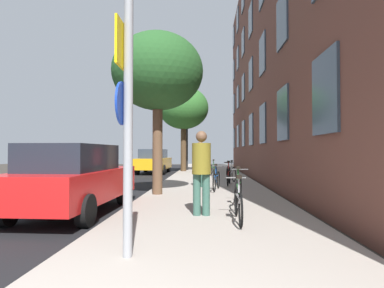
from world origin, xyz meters
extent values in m
plane|color=#332D28|center=(-2.40, 15.00, 0.00)|extent=(41.80, 41.80, 0.00)
cube|color=black|center=(-4.50, 15.00, 0.01)|extent=(7.00, 38.00, 0.01)
cube|color=#9E9389|center=(1.10, 15.00, 0.06)|extent=(4.20, 38.00, 0.12)
cube|color=brown|center=(3.70, 14.50, 6.56)|extent=(0.50, 27.00, 13.13)
cube|color=#384756|center=(3.42, 5.57, 2.67)|extent=(0.06, 1.36, 1.69)
cube|color=#384756|center=(3.42, 9.14, 2.67)|extent=(0.06, 1.36, 1.69)
cube|color=#384756|center=(3.42, 12.71, 2.67)|extent=(0.06, 1.36, 1.69)
cube|color=#384756|center=(3.42, 16.29, 2.67)|extent=(0.06, 1.36, 1.69)
cube|color=#384756|center=(3.42, 19.86, 2.67)|extent=(0.06, 1.36, 1.69)
cube|color=#384756|center=(3.42, 23.43, 2.67)|extent=(0.06, 1.36, 1.69)
cube|color=#384756|center=(3.42, 27.00, 2.67)|extent=(0.06, 1.36, 1.69)
cube|color=#384756|center=(3.42, 9.14, 5.70)|extent=(0.06, 1.36, 1.69)
cube|color=#384756|center=(3.42, 12.71, 5.70)|extent=(0.06, 1.36, 1.69)
cube|color=#384756|center=(3.42, 16.29, 5.70)|extent=(0.06, 1.36, 1.69)
cube|color=#384756|center=(3.42, 19.86, 5.70)|extent=(0.06, 1.36, 1.69)
cube|color=#384756|center=(3.42, 23.43, 5.70)|extent=(0.06, 1.36, 1.69)
cube|color=#384756|center=(3.42, 27.00, 5.70)|extent=(0.06, 1.36, 1.69)
cube|color=#384756|center=(3.42, 16.29, 8.73)|extent=(0.06, 1.36, 1.69)
cube|color=#384756|center=(3.42, 19.86, 8.73)|extent=(0.06, 1.36, 1.69)
cube|color=#384756|center=(3.42, 23.43, 8.73)|extent=(0.06, 1.36, 1.69)
cube|color=#384756|center=(3.42, 27.00, 8.73)|extent=(0.06, 1.36, 1.69)
cube|color=#384756|center=(3.42, 23.43, 11.76)|extent=(0.06, 1.36, 1.69)
cube|color=#384756|center=(3.42, 27.00, 11.76)|extent=(0.06, 1.36, 1.69)
cylinder|color=gray|center=(-0.02, 3.01, 1.85)|extent=(0.12, 0.12, 3.45)
cube|color=yellow|center=(-0.10, 3.01, 2.83)|extent=(0.03, 0.60, 0.60)
cylinder|color=#14339E|center=(-0.10, 3.01, 2.08)|extent=(0.03, 0.56, 0.56)
cylinder|color=black|center=(-0.45, 22.06, 2.08)|extent=(0.12, 0.12, 3.92)
cube|color=black|center=(-0.63, 22.06, 3.59)|extent=(0.20, 0.24, 0.80)
sphere|color=#4B0707|center=(-0.74, 22.06, 3.85)|extent=(0.16, 0.16, 0.16)
sphere|color=#523707|center=(-0.74, 22.06, 3.59)|extent=(0.16, 0.16, 0.16)
sphere|color=green|center=(-0.74, 22.06, 3.33)|extent=(0.16, 0.16, 0.16)
cylinder|color=brown|center=(-0.58, 8.94, 1.64)|extent=(0.32, 0.32, 3.04)
ellipsoid|color=#235123|center=(-0.58, 8.94, 4.03)|extent=(2.91, 2.91, 2.47)
cylinder|color=#4C3823|center=(-0.63, 20.83, 1.80)|extent=(0.39, 0.39, 3.36)
ellipsoid|color=#2D6628|center=(-0.63, 20.83, 4.53)|extent=(3.49, 3.49, 2.97)
torus|color=black|center=(1.61, 5.68, 0.43)|extent=(0.05, 0.61, 0.61)
torus|color=black|center=(1.59, 4.62, 0.43)|extent=(0.05, 0.61, 0.61)
cylinder|color=#99999E|center=(1.60, 5.15, 0.59)|extent=(0.06, 0.90, 0.04)
cylinder|color=#99999E|center=(1.59, 4.88, 0.52)|extent=(0.05, 0.55, 0.29)
cylinder|color=#99999E|center=(1.59, 4.99, 0.83)|extent=(0.04, 0.04, 0.28)
cube|color=black|center=(1.59, 4.99, 0.99)|extent=(0.10, 0.24, 0.06)
cylinder|color=#4C4C4C|center=(1.61, 5.68, 0.91)|extent=(0.42, 0.04, 0.03)
torus|color=black|center=(1.88, 7.44, 0.46)|extent=(0.16, 0.69, 0.69)
torus|color=black|center=(1.69, 6.36, 0.46)|extent=(0.16, 0.69, 0.69)
cylinder|color=#267233|center=(1.78, 6.90, 0.65)|extent=(0.21, 0.92, 0.04)
cylinder|color=#267233|center=(1.73, 6.63, 0.57)|extent=(0.14, 0.56, 0.30)
cylinder|color=#267233|center=(1.75, 6.74, 0.91)|extent=(0.04, 0.04, 0.28)
cube|color=black|center=(1.75, 6.74, 1.07)|extent=(0.10, 0.24, 0.06)
cylinder|color=#4C4C4C|center=(1.88, 7.44, 0.99)|extent=(0.42, 0.11, 0.03)
torus|color=black|center=(1.42, 10.54, 0.44)|extent=(0.14, 0.63, 0.63)
torus|color=black|center=(1.24, 9.51, 0.44)|extent=(0.14, 0.63, 0.63)
cylinder|color=#194C99|center=(1.33, 10.02, 0.61)|extent=(0.19, 0.88, 0.04)
cylinder|color=#194C99|center=(1.29, 9.77, 0.53)|extent=(0.13, 0.54, 0.29)
cylinder|color=#194C99|center=(1.30, 9.87, 0.85)|extent=(0.04, 0.04, 0.28)
cube|color=black|center=(1.30, 9.87, 1.01)|extent=(0.10, 0.24, 0.06)
cylinder|color=#4C4C4C|center=(1.42, 10.54, 0.93)|extent=(0.42, 0.10, 0.03)
torus|color=black|center=(1.95, 12.26, 0.47)|extent=(0.14, 0.69, 0.69)
torus|color=black|center=(1.81, 11.27, 0.47)|extent=(0.14, 0.69, 0.69)
cylinder|color=#B21E1E|center=(1.88, 11.77, 0.66)|extent=(0.16, 0.85, 0.04)
cylinder|color=#B21E1E|center=(1.84, 11.52, 0.57)|extent=(0.12, 0.52, 0.28)
cylinder|color=#B21E1E|center=(1.86, 11.62, 0.91)|extent=(0.04, 0.04, 0.28)
cube|color=black|center=(1.86, 11.62, 1.07)|extent=(0.10, 0.24, 0.06)
cylinder|color=#4C4C4C|center=(1.95, 12.26, 0.99)|extent=(0.42, 0.09, 0.03)
torus|color=black|center=(2.02, 14.04, 0.45)|extent=(0.16, 0.66, 0.66)
torus|color=black|center=(2.19, 13.07, 0.45)|extent=(0.16, 0.66, 0.66)
cylinder|color=#99999E|center=(2.10, 13.55, 0.63)|extent=(0.20, 0.83, 0.04)
cylinder|color=#99999E|center=(2.15, 13.31, 0.55)|extent=(0.14, 0.51, 0.28)
cylinder|color=#99999E|center=(2.13, 13.41, 0.88)|extent=(0.04, 0.04, 0.28)
cube|color=black|center=(2.13, 13.41, 1.04)|extent=(0.10, 0.24, 0.06)
cylinder|color=#4C4C4C|center=(2.02, 14.04, 0.96)|extent=(0.42, 0.11, 0.03)
torus|color=black|center=(1.21, 16.85, 0.44)|extent=(0.19, 0.63, 0.64)
torus|color=black|center=(1.45, 15.86, 0.44)|extent=(0.19, 0.63, 0.64)
cylinder|color=#267233|center=(1.33, 16.35, 0.61)|extent=(0.25, 0.85, 0.04)
cylinder|color=#267233|center=(1.39, 16.11, 0.53)|extent=(0.17, 0.52, 0.28)
cylinder|color=#267233|center=(1.36, 16.21, 0.86)|extent=(0.04, 0.04, 0.28)
cube|color=black|center=(1.36, 16.21, 1.02)|extent=(0.10, 0.24, 0.06)
cylinder|color=#4C4C4C|center=(1.21, 16.85, 0.94)|extent=(0.42, 0.13, 0.03)
cylinder|color=#33594C|center=(0.78, 5.67, 0.56)|extent=(0.16, 0.16, 0.87)
cylinder|color=#33594C|center=(0.98, 5.67, 0.56)|extent=(0.16, 0.16, 0.87)
cylinder|color=olive|center=(0.88, 5.67, 1.32)|extent=(0.55, 0.55, 0.65)
sphere|color=brown|center=(0.88, 5.67, 1.78)|extent=(0.24, 0.24, 0.24)
cylinder|color=#33594C|center=(0.65, 10.95, 0.54)|extent=(0.16, 0.16, 0.84)
cylinder|color=#33594C|center=(0.84, 10.95, 0.54)|extent=(0.16, 0.16, 0.84)
cylinder|color=maroon|center=(0.74, 10.95, 1.28)|extent=(0.48, 0.48, 0.63)
sphere|color=brown|center=(0.74, 10.95, 1.74)|extent=(0.23, 0.23, 0.23)
cylinder|color=#33594C|center=(0.55, 18.37, 0.56)|extent=(0.16, 0.16, 0.88)
cylinder|color=#33594C|center=(0.74, 18.37, 0.56)|extent=(0.16, 0.16, 0.88)
cylinder|color=#4C4742|center=(0.64, 18.37, 1.33)|extent=(0.55, 0.55, 0.66)
sphere|color=#936B4C|center=(0.64, 18.37, 1.80)|extent=(0.24, 0.24, 0.24)
cube|color=red|center=(-2.12, 6.32, 0.68)|extent=(1.85, 4.27, 0.70)
cube|color=#1E232D|center=(-2.12, 6.11, 1.33)|extent=(1.52, 2.41, 0.60)
cylinder|color=black|center=(-2.90, 7.67, 0.33)|extent=(0.22, 0.64, 0.64)
cylinder|color=black|center=(-1.33, 7.67, 0.33)|extent=(0.22, 0.64, 0.64)
cylinder|color=black|center=(-2.90, 4.97, 0.33)|extent=(0.22, 0.64, 0.64)
cylinder|color=black|center=(-1.33, 4.97, 0.33)|extent=(0.22, 0.64, 0.64)
cube|color=orange|center=(-2.56, 20.01, 0.68)|extent=(1.93, 4.32, 0.70)
cube|color=#2D3847|center=(-2.56, 19.79, 1.33)|extent=(1.59, 2.43, 0.60)
cylinder|color=black|center=(-3.39, 21.37, 0.33)|extent=(0.22, 0.64, 0.64)
cylinder|color=black|center=(-1.74, 21.37, 0.33)|extent=(0.22, 0.64, 0.64)
cylinder|color=black|center=(-3.39, 18.64, 0.33)|extent=(0.22, 0.64, 0.64)
cylinder|color=black|center=(-1.74, 18.64, 0.33)|extent=(0.22, 0.64, 0.64)
camera|label=1|loc=(0.99, -0.97, 1.46)|focal=29.33mm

